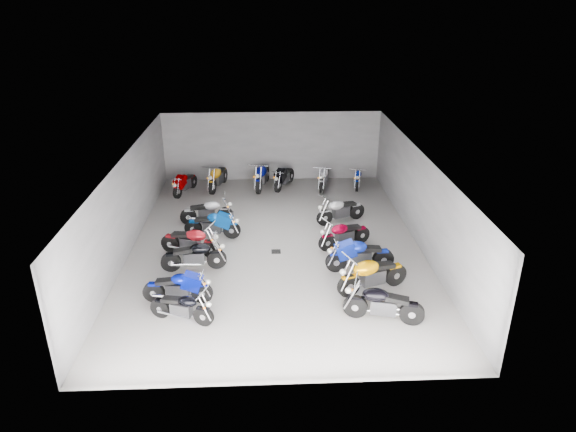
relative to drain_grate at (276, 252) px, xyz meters
name	(u,v)px	position (x,y,z in m)	size (l,w,h in m)	color
ground	(276,245)	(0.00, 0.50, -0.01)	(14.00, 14.00, 0.00)	gray
wall_back	(272,146)	(0.00, 7.50, 1.59)	(10.00, 0.10, 3.20)	gray
wall_left	(126,206)	(-5.00, 0.50, 1.59)	(0.10, 14.00, 3.20)	gray
wall_right	(421,201)	(5.00, 0.50, 1.59)	(0.10, 14.00, 3.20)	gray
ceiling	(275,157)	(0.00, 0.50, 3.21)	(10.00, 14.00, 0.04)	black
drain_grate	(276,252)	(0.00, 0.00, 0.00)	(0.32, 0.32, 0.01)	black
motorcycle_left_a	(182,307)	(-2.60, -3.94, 0.44)	(1.79, 0.75, 0.82)	black
motorcycle_left_b	(178,287)	(-2.84, -2.98, 0.48)	(2.01, 0.43, 0.88)	black
motorcycle_left_c	(195,256)	(-2.61, -1.11, 0.49)	(2.08, 0.45, 0.91)	black
motorcycle_left_d	(191,241)	(-2.85, -0.10, 0.51)	(2.08, 0.81, 0.94)	black
motorcycle_left_e	(213,225)	(-2.24, 1.25, 0.49)	(2.05, 0.52, 0.91)	black
motorcycle_left_f	(207,211)	(-2.56, 2.51, 0.48)	(2.03, 0.43, 0.89)	black
motorcycle_right_a	(383,304)	(2.76, -4.14, 0.52)	(2.13, 0.72, 0.95)	black
motorcycle_right_b	(372,274)	(2.76, -2.63, 0.55)	(2.21, 0.96, 1.02)	black
motorcycle_right_c	(359,255)	(2.60, -1.38, 0.53)	(2.22, 0.48, 0.97)	black
motorcycle_right_d	(344,234)	(2.36, 0.27, 0.48)	(1.90, 0.94, 0.89)	black
motorcycle_right_f	(340,210)	(2.53, 2.37, 0.49)	(1.96, 0.96, 0.91)	black
motorcycle_back_a	(185,183)	(-3.88, 5.79, 0.47)	(0.82, 1.88, 0.87)	black
motorcycle_back_b	(218,177)	(-2.47, 6.33, 0.53)	(0.71, 2.21, 0.99)	black
motorcycle_back_c	(262,175)	(-0.47, 6.37, 0.57)	(0.68, 2.37, 1.05)	black
motorcycle_back_d	(284,177)	(0.52, 6.35, 0.49)	(0.99, 1.93, 0.91)	black
motorcycle_back_e	(324,177)	(2.33, 6.24, 0.51)	(0.67, 2.10, 0.94)	black
motorcycle_back_f	(358,177)	(3.88, 6.28, 0.45)	(0.55, 1.87, 0.83)	black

